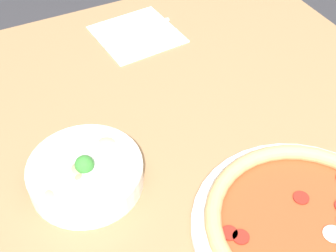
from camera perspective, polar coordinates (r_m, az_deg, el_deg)
The scene contains 6 objects.
dining_table at distance 0.91m, azimuth 7.63°, elevation -9.56°, with size 1.26×0.94×0.76m.
pizza at distance 0.76m, azimuth 16.46°, elevation -11.48°, with size 0.35×0.35×0.04m.
bowl at distance 0.79m, azimuth -9.98°, elevation -5.57°, with size 0.19×0.19×0.07m.
napkin at distance 1.14m, azimuth -3.81°, elevation 11.10°, with size 0.20×0.20×0.00m.
fork at distance 1.11m, azimuth -3.15°, elevation 10.61°, with size 0.02×0.18×0.00m.
knife at distance 1.15m, azimuth -3.89°, elevation 11.90°, with size 0.02×0.19×0.01m.
Camera 1 is at (-0.42, 0.34, 1.38)m, focal length 50.00 mm.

